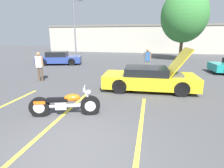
% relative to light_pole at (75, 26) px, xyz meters
% --- Properties ---
extents(ground_plane, '(80.00, 80.00, 0.00)m').
position_rel_light_pole_xyz_m(ground_plane, '(7.61, -17.74, -3.79)').
color(ground_plane, '#474749').
extents(parking_stripe_middle, '(0.12, 5.16, 0.01)m').
position_rel_light_pole_xyz_m(parking_stripe_middle, '(6.44, -16.35, -3.78)').
color(parking_stripe_middle, yellow).
rests_on(parking_stripe_middle, ground).
extents(parking_stripe_back, '(0.12, 5.16, 0.01)m').
position_rel_light_pole_xyz_m(parking_stripe_back, '(9.10, -16.35, -3.78)').
color(parking_stripe_back, yellow).
rests_on(parking_stripe_back, ground).
extents(far_building, '(32.00, 4.20, 4.40)m').
position_rel_light_pole_xyz_m(far_building, '(7.61, 9.78, -1.45)').
color(far_building, '#B2AD9E').
rests_on(far_building, ground).
extents(light_pole, '(1.21, 0.28, 6.83)m').
position_rel_light_pole_xyz_m(light_pole, '(0.00, 0.00, 0.00)').
color(light_pole, slate).
rests_on(light_pole, ground).
extents(tree_background, '(4.71, 4.71, 7.35)m').
position_rel_light_pole_xyz_m(tree_background, '(12.40, -0.64, 0.85)').
color(tree_background, brown).
rests_on(tree_background, ground).
extents(motorcycle, '(2.29, 0.96, 0.97)m').
position_rel_light_pole_xyz_m(motorcycle, '(6.54, -16.00, -3.38)').
color(motorcycle, black).
rests_on(motorcycle, ground).
extents(show_car_hood_open, '(4.58, 2.05, 2.09)m').
position_rel_light_pole_xyz_m(show_car_hood_open, '(9.28, -12.39, -3.20)').
color(show_car_hood_open, yellow).
rests_on(show_car_hood_open, ground).
extents(parked_car_left_row, '(4.43, 2.95, 1.22)m').
position_rel_light_pole_xyz_m(parked_car_left_row, '(0.71, -5.81, -3.21)').
color(parked_car_left_row, navy).
rests_on(parked_car_left_row, ground).
extents(spectator_near_motorcycle, '(0.52, 0.23, 1.75)m').
position_rel_light_pole_xyz_m(spectator_near_motorcycle, '(9.04, -8.05, -2.75)').
color(spectator_near_motorcycle, gray).
rests_on(spectator_near_motorcycle, ground).
extents(spectator_by_show_car, '(0.52, 0.23, 1.72)m').
position_rel_light_pole_xyz_m(spectator_by_show_car, '(2.88, -11.97, -2.76)').
color(spectator_by_show_car, brown).
rests_on(spectator_by_show_car, ground).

